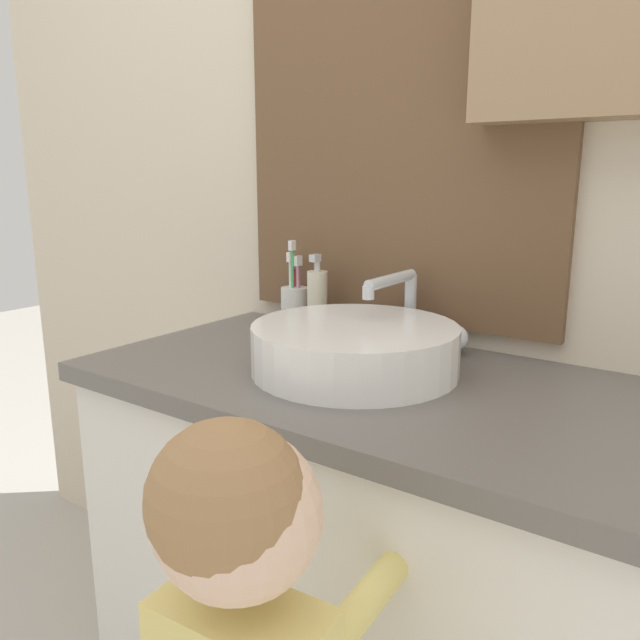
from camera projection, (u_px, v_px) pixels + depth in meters
name	position (u px, v px, depth m)	size (l,w,h in m)	color
wall_back	(495.00, 122.00, 1.18)	(3.20, 0.18, 2.50)	beige
vanity_counter	(403.00, 602.00, 1.14)	(1.20, 0.55, 0.85)	silver
sink_basin	(356.00, 347.00, 1.11)	(0.37, 0.42, 0.16)	white
toothbrush_holder	(295.00, 303.00, 1.44)	(0.06, 0.06, 0.20)	silver
soap_dispenser	(317.00, 301.00, 1.37)	(0.04, 0.04, 0.18)	beige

